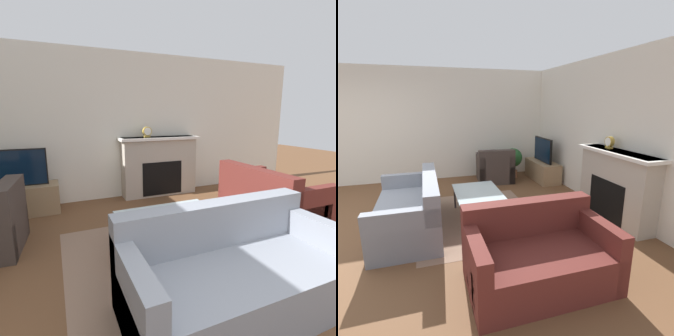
% 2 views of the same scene
% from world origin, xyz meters
% --- Properties ---
extents(wall_back, '(8.11, 0.06, 2.70)m').
position_xyz_m(wall_back, '(0.00, 4.52, 1.35)').
color(wall_back, silver).
rests_on(wall_back, ground_plane).
extents(wall_left, '(0.06, 7.49, 2.70)m').
position_xyz_m(wall_left, '(-2.59, 2.25, 1.35)').
color(wall_left, silver).
rests_on(wall_left, ground_plane).
extents(area_rug, '(2.36, 1.94, 0.00)m').
position_xyz_m(area_rug, '(0.06, 2.19, 0.00)').
color(area_rug, '#896B56').
rests_on(area_rug, ground_plane).
extents(fireplace, '(1.58, 0.39, 1.15)m').
position_xyz_m(fireplace, '(0.79, 4.33, 0.60)').
color(fireplace, '#B2A899').
rests_on(fireplace, ground_plane).
extents(tv_stand, '(1.17, 0.47, 0.47)m').
position_xyz_m(tv_stand, '(-1.66, 4.18, 0.24)').
color(tv_stand, '#997A56').
rests_on(tv_stand, ground_plane).
extents(tv, '(0.89, 0.06, 0.59)m').
position_xyz_m(tv, '(-1.66, 4.18, 0.76)').
color(tv, black).
rests_on(tv, tv_stand).
extents(couch_sectional, '(1.86, 0.89, 0.82)m').
position_xyz_m(couch_sectional, '(0.18, 1.15, 0.29)').
color(couch_sectional, gray).
rests_on(couch_sectional, ground_plane).
extents(couch_loveseat, '(0.92, 1.50, 0.82)m').
position_xyz_m(couch_loveseat, '(1.86, 2.49, 0.29)').
color(couch_loveseat, '#5B231E').
rests_on(couch_loveseat, ground_plane).
extents(armchair_by_window, '(0.88, 0.91, 0.82)m').
position_xyz_m(armchair_by_window, '(-1.89, 3.02, 0.30)').
color(armchair_by_window, '#3D332D').
rests_on(armchair_by_window, ground_plane).
extents(coffee_table, '(1.16, 0.74, 0.45)m').
position_xyz_m(coffee_table, '(0.06, 2.21, 0.41)').
color(coffee_table, '#333338').
rests_on(coffee_table, ground_plane).
extents(potted_plant, '(0.47, 0.47, 0.76)m').
position_xyz_m(potted_plant, '(-2.08, 3.55, 0.49)').
color(potted_plant, '#AD704C').
rests_on(potted_plant, ground_plane).
extents(mantel_clock, '(0.17, 0.07, 0.20)m').
position_xyz_m(mantel_clock, '(0.54, 4.33, 1.25)').
color(mantel_clock, '#B79338').
rests_on(mantel_clock, fireplace).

